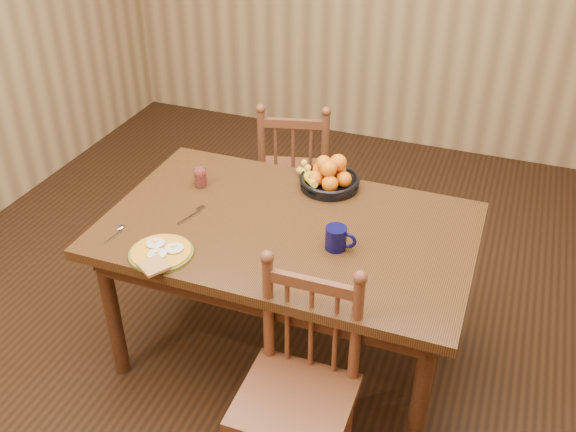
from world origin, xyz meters
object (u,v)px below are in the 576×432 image
(chair_near, at_px, (298,390))
(coffee_mug, at_px, (337,238))
(dining_table, at_px, (288,241))
(chair_far, at_px, (295,176))
(breakfast_plate, at_px, (161,253))
(fruit_bowl, at_px, (329,177))

(chair_near, bearing_deg, coffee_mug, 91.77)
(dining_table, relative_size, chair_near, 1.72)
(dining_table, distance_m, chair_far, 0.98)
(chair_near, distance_m, breakfast_plate, 0.78)
(chair_far, height_order, coffee_mug, chair_far)
(breakfast_plate, bearing_deg, dining_table, 43.33)
(chair_far, bearing_deg, chair_near, 95.88)
(chair_near, bearing_deg, chair_far, 109.79)
(chair_near, height_order, coffee_mug, chair_near)
(dining_table, relative_size, fruit_bowl, 4.94)
(chair_near, bearing_deg, breakfast_plate, 161.30)
(chair_far, relative_size, fruit_bowl, 2.89)
(breakfast_plate, xyz_separation_m, coffee_mug, (0.66, 0.30, 0.04))
(dining_table, relative_size, breakfast_plate, 5.21)
(breakfast_plate, distance_m, fruit_bowl, 0.90)
(breakfast_plate, relative_size, fruit_bowl, 0.95)
(coffee_mug, height_order, fruit_bowl, fruit_bowl)
(fruit_bowl, bearing_deg, breakfast_plate, -121.66)
(chair_near, xyz_separation_m, breakfast_plate, (-0.68, 0.22, 0.31))
(dining_table, height_order, chair_far, chair_far)
(chair_far, xyz_separation_m, coffee_mug, (0.54, -0.99, 0.35))
(coffee_mug, distance_m, fruit_bowl, 0.50)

